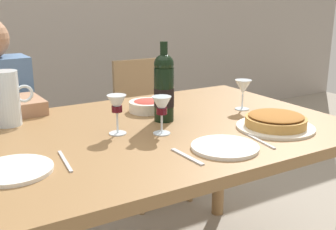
% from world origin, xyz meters
% --- Properties ---
extents(dining_table, '(1.50, 1.00, 0.76)m').
position_xyz_m(dining_table, '(0.00, 0.00, 0.67)').
color(dining_table, olive).
rests_on(dining_table, ground).
extents(wine_bottle, '(0.08, 0.08, 0.32)m').
position_xyz_m(wine_bottle, '(0.09, 0.06, 0.90)').
color(wine_bottle, black).
rests_on(wine_bottle, dining_table).
extents(water_pitcher, '(0.16, 0.10, 0.21)m').
position_xyz_m(water_pitcher, '(-0.46, 0.32, 0.85)').
color(water_pitcher, silver).
rests_on(water_pitcher, dining_table).
extents(baked_tart, '(0.30, 0.30, 0.06)m').
position_xyz_m(baked_tart, '(0.41, -0.25, 0.79)').
color(baked_tart, silver).
rests_on(baked_tart, dining_table).
extents(salad_bowl, '(0.16, 0.16, 0.05)m').
position_xyz_m(salad_bowl, '(0.10, 0.22, 0.79)').
color(salad_bowl, silver).
rests_on(salad_bowl, dining_table).
extents(wine_glass_left_diner, '(0.07, 0.07, 0.14)m').
position_xyz_m(wine_glass_left_diner, '(0.00, -0.08, 0.86)').
color(wine_glass_left_diner, silver).
rests_on(wine_glass_left_diner, dining_table).
extents(wine_glass_right_diner, '(0.07, 0.07, 0.15)m').
position_xyz_m(wine_glass_right_diner, '(-0.14, 0.00, 0.87)').
color(wine_glass_right_diner, silver).
rests_on(wine_glass_right_diner, dining_table).
extents(wine_glass_centre, '(0.07, 0.07, 0.13)m').
position_xyz_m(wine_glass_centre, '(0.48, 0.03, 0.86)').
color(wine_glass_centre, silver).
rests_on(wine_glass_centre, dining_table).
extents(dinner_plate_left_setting, '(0.22, 0.22, 0.01)m').
position_xyz_m(dinner_plate_left_setting, '(-0.54, -0.17, 0.77)').
color(dinner_plate_left_setting, white).
rests_on(dinner_plate_left_setting, dining_table).
extents(dinner_plate_right_setting, '(0.23, 0.23, 0.01)m').
position_xyz_m(dinner_plate_right_setting, '(0.10, -0.33, 0.77)').
color(dinner_plate_right_setting, white).
rests_on(dinner_plate_right_setting, dining_table).
extents(knife_left_setting, '(0.03, 0.18, 0.00)m').
position_xyz_m(knife_left_setting, '(-0.39, -0.17, 0.76)').
color(knife_left_setting, silver).
rests_on(knife_left_setting, dining_table).
extents(knife_right_setting, '(0.03, 0.18, 0.00)m').
position_xyz_m(knife_right_setting, '(0.25, -0.33, 0.76)').
color(knife_right_setting, silver).
rests_on(knife_right_setting, dining_table).
extents(spoon_right_setting, '(0.02, 0.16, 0.00)m').
position_xyz_m(spoon_right_setting, '(-0.05, -0.33, 0.76)').
color(spoon_right_setting, silver).
rests_on(spoon_right_setting, dining_table).
extents(diner_left, '(0.35, 0.51, 1.16)m').
position_xyz_m(diner_left, '(-0.45, 0.66, 0.62)').
color(diner_left, '#4C6B93').
rests_on(diner_left, ground).
extents(chair_right, '(0.41, 0.41, 0.87)m').
position_xyz_m(chair_right, '(0.45, 0.89, 0.50)').
color(chair_right, '#9E7A51').
rests_on(chair_right, ground).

